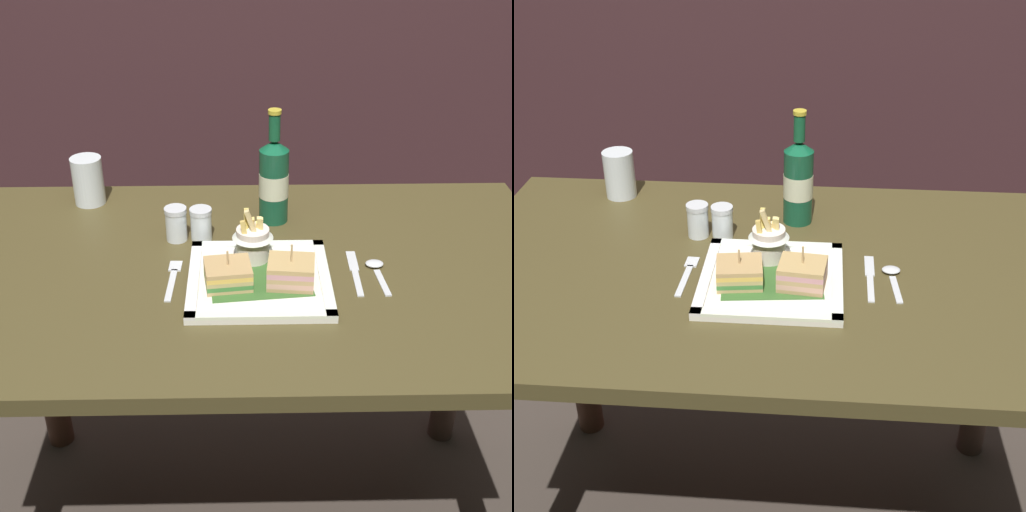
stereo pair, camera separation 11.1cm
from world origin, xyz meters
TOP-DOWN VIEW (x-y plane):
  - dining_table at (0.00, 0.00)m, footprint 1.23×0.74m
  - square_plate at (0.01, -0.06)m, footprint 0.26×0.26m
  - sandwich_half_left at (-0.05, -0.08)m, footprint 0.09×0.08m
  - sandwich_half_right at (0.07, -0.08)m, footprint 0.09×0.08m
  - fries_cup at (-0.00, 0.01)m, footprint 0.08×0.08m
  - beer_bottle at (0.05, 0.19)m, footprint 0.06×0.06m
  - water_glass at (-0.36, 0.29)m, footprint 0.07×0.07m
  - fork at (-0.15, -0.04)m, footprint 0.03×0.14m
  - knife at (0.19, -0.02)m, footprint 0.02×0.16m
  - spoon at (0.24, -0.02)m, footprint 0.03×0.12m
  - salt_shaker at (-0.15, 0.11)m, footprint 0.05×0.05m
  - pepper_shaker at (-0.10, 0.11)m, footprint 0.05×0.05m

SIDE VIEW (x-z plane):
  - dining_table at x=0.00m, z-range 0.24..0.99m
  - fork at x=-0.15m, z-range 0.75..0.75m
  - knife at x=0.19m, z-range 0.75..0.75m
  - spoon at x=0.24m, z-range 0.75..0.76m
  - square_plate at x=0.01m, z-range 0.75..0.77m
  - pepper_shaker at x=-0.10m, z-range 0.75..0.82m
  - sandwich_half_left at x=-0.05m, z-range 0.75..0.82m
  - salt_shaker at x=-0.15m, z-range 0.75..0.82m
  - sandwich_half_right at x=0.07m, z-range 0.74..0.83m
  - water_glass at x=-0.36m, z-range 0.74..0.85m
  - fries_cup at x=0.00m, z-range 0.75..0.86m
  - beer_bottle at x=0.05m, z-range 0.72..0.97m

